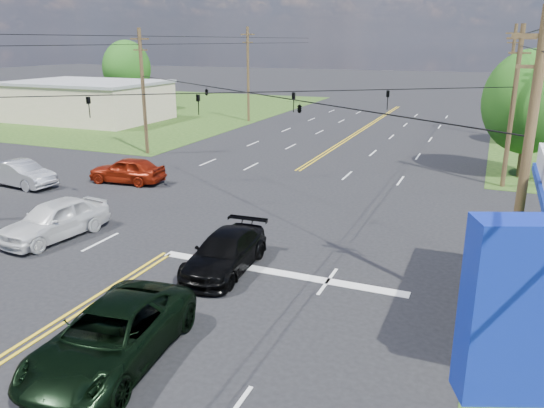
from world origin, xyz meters
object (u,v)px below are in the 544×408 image
at_px(pickup_white, 55,219).
at_px(pole_left_far, 248,74).
at_px(retail_nw, 88,102).
at_px(pole_nw, 143,91).
at_px(pole_right_far, 509,80).
at_px(tree_far_l, 127,68).
at_px(tree_right_a, 529,102).
at_px(pole_ne, 513,106).
at_px(sedan_silver, 21,174).
at_px(pole_se, 524,174).
at_px(pickup_dkgreen, 112,336).
at_px(suv_black, 225,252).

bearing_deg(pickup_white, pole_left_far, 108.64).
relative_size(retail_nw, pole_nw, 1.68).
xyz_separation_m(pole_right_far, pickup_white, (-18.73, -36.30, -4.29)).
bearing_deg(retail_nw, tree_far_l, 101.31).
bearing_deg(tree_right_a, pole_right_far, 93.58).
bearing_deg(pole_ne, sedan_silver, -157.67).
height_order(pole_se, pole_nw, same).
distance_m(tree_right_a, tree_far_l, 50.16).
distance_m(pole_se, pickup_dkgreen, 12.48).
bearing_deg(retail_nw, pickup_white, -51.30).
bearing_deg(pole_right_far, retail_nw, -172.06).
height_order(pole_se, tree_far_l, pole_se).
height_order(pole_nw, pickup_dkgreen, pole_nw).
height_order(pole_ne, pole_right_far, pole_right_far).
bearing_deg(retail_nw, pole_right_far, 7.94).
height_order(retail_nw, pole_se, pole_se).
relative_size(retail_nw, suv_black, 3.16).
bearing_deg(pole_left_far, pickup_dkgreen, -69.70).
distance_m(pole_left_far, sedan_silver, 30.55).
relative_size(pole_se, pickup_dkgreen, 1.60).
bearing_deg(pole_ne, pole_nw, 180.00).
distance_m(pole_se, pole_nw, 31.62).
bearing_deg(sedan_silver, retail_nw, 38.99).
distance_m(tree_right_a, pickup_dkgreen, 29.66).
bearing_deg(pole_nw, sedan_silver, -96.59).
distance_m(suv_black, sedan_silver, 18.40).
height_order(retail_nw, pickup_dkgreen, retail_nw).
bearing_deg(pole_se, pickup_white, 177.86).
distance_m(pole_nw, pickup_white, 19.20).
height_order(retail_nw, pole_ne, pole_ne).
xyz_separation_m(pole_se, sedan_silver, (-27.30, 6.79, -4.13)).
distance_m(pole_ne, pickup_dkgreen, 26.55).
distance_m(pole_left_far, suv_black, 40.10).
height_order(pole_right_far, sedan_silver, pole_right_far).
bearing_deg(sedan_silver, tree_far_l, 33.39).
height_order(pole_ne, sedan_silver, pole_ne).
height_order(pole_right_far, pickup_white, pole_right_far).
xyz_separation_m(pole_se, pole_ne, (0.00, 18.00, 0.00)).
height_order(pole_right_far, tree_far_l, pole_right_far).
bearing_deg(tree_far_l, pickup_dkgreen, -53.47).
xyz_separation_m(retail_nw, pole_ne, (43.00, -13.00, 2.92)).
bearing_deg(pole_right_far, pickup_white, -117.29).
bearing_deg(pole_nw, tree_right_a, 6.34).
xyz_separation_m(pole_left_far, tree_far_l, (-19.00, 4.00, 0.03)).
distance_m(pole_left_far, tree_far_l, 19.42).
distance_m(pole_left_far, pole_right_far, 26.00).
xyz_separation_m(tree_far_l, suv_black, (35.00, -40.50, -4.46)).
relative_size(retail_nw, pickup_dkgreen, 2.69).
bearing_deg(pickup_white, tree_far_l, 130.41).
relative_size(retail_nw, sedan_silver, 3.34).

